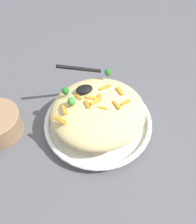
# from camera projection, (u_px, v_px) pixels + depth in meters

# --- Properties ---
(ground_plane) EXTENTS (2.40, 2.40, 0.00)m
(ground_plane) POSITION_uv_depth(u_px,v_px,m) (98.00, 126.00, 0.81)
(ground_plane) COLOR #4C4C51
(serving_bowl) EXTENTS (0.37, 0.37, 0.04)m
(serving_bowl) POSITION_uv_depth(u_px,v_px,m) (98.00, 122.00, 0.79)
(serving_bowl) COLOR white
(serving_bowl) RESTS_ON ground_plane
(pasta_mound) EXTENTS (0.32, 0.30, 0.10)m
(pasta_mound) POSITION_uv_depth(u_px,v_px,m) (98.00, 111.00, 0.74)
(pasta_mound) COLOR #D1BA7A
(pasta_mound) RESTS_ON serving_bowl
(carrot_piece_0) EXTENTS (0.04, 0.02, 0.01)m
(carrot_piece_0) POSITION_uv_depth(u_px,v_px,m) (105.00, 87.00, 0.75)
(carrot_piece_0) COLOR orange
(carrot_piece_0) RESTS_ON pasta_mound
(carrot_piece_1) EXTENTS (0.01, 0.04, 0.01)m
(carrot_piece_1) POSITION_uv_depth(u_px,v_px,m) (116.00, 105.00, 0.70)
(carrot_piece_1) COLOR orange
(carrot_piece_1) RESTS_ON pasta_mound
(carrot_piece_2) EXTENTS (0.01, 0.03, 0.01)m
(carrot_piece_2) POSITION_uv_depth(u_px,v_px,m) (87.00, 105.00, 0.70)
(carrot_piece_2) COLOR orange
(carrot_piece_2) RESTS_ON pasta_mound
(carrot_piece_3) EXTENTS (0.03, 0.04, 0.01)m
(carrot_piece_3) POSITION_uv_depth(u_px,v_px,m) (60.00, 120.00, 0.67)
(carrot_piece_3) COLOR orange
(carrot_piece_3) RESTS_ON pasta_mound
(carrot_piece_4) EXTENTS (0.04, 0.02, 0.01)m
(carrot_piece_4) POSITION_uv_depth(u_px,v_px,m) (125.00, 103.00, 0.71)
(carrot_piece_4) COLOR orange
(carrot_piece_4) RESTS_ON pasta_mound
(carrot_piece_5) EXTENTS (0.02, 0.03, 0.01)m
(carrot_piece_5) POSITION_uv_depth(u_px,v_px,m) (100.00, 97.00, 0.71)
(carrot_piece_5) COLOR orange
(carrot_piece_5) RESTS_ON pasta_mound
(carrot_piece_6) EXTENTS (0.04, 0.03, 0.01)m
(carrot_piece_6) POSITION_uv_depth(u_px,v_px,m) (91.00, 98.00, 0.71)
(carrot_piece_6) COLOR orange
(carrot_piece_6) RESTS_ON pasta_mound
(carrot_piece_7) EXTENTS (0.02, 0.03, 0.01)m
(carrot_piece_7) POSITION_uv_depth(u_px,v_px,m) (79.00, 98.00, 0.72)
(carrot_piece_7) COLOR orange
(carrot_piece_7) RESTS_ON pasta_mound
(carrot_piece_8) EXTENTS (0.03, 0.02, 0.01)m
(carrot_piece_8) POSITION_uv_depth(u_px,v_px,m) (103.00, 108.00, 0.69)
(carrot_piece_8) COLOR orange
(carrot_piece_8) RESTS_ON pasta_mound
(carrot_piece_9) EXTENTS (0.04, 0.02, 0.01)m
(carrot_piece_9) POSITION_uv_depth(u_px,v_px,m) (95.00, 102.00, 0.70)
(carrot_piece_9) COLOR orange
(carrot_piece_9) RESTS_ON pasta_mound
(carrot_piece_10) EXTENTS (0.01, 0.03, 0.01)m
(carrot_piece_10) POSITION_uv_depth(u_px,v_px,m) (64.00, 110.00, 0.69)
(carrot_piece_10) COLOR orange
(carrot_piece_10) RESTS_ON pasta_mound
(carrot_piece_11) EXTENTS (0.01, 0.04, 0.01)m
(carrot_piece_11) POSITION_uv_depth(u_px,v_px,m) (120.00, 91.00, 0.74)
(carrot_piece_11) COLOR orange
(carrot_piece_11) RESTS_ON pasta_mound
(broccoli_floret_0) EXTENTS (0.03, 0.03, 0.03)m
(broccoli_floret_0) POSITION_uv_depth(u_px,v_px,m) (72.00, 101.00, 0.69)
(broccoli_floret_0) COLOR #377928
(broccoli_floret_0) RESTS_ON pasta_mound
(broccoli_floret_1) EXTENTS (0.02, 0.02, 0.03)m
(broccoli_floret_1) POSITION_uv_depth(u_px,v_px,m) (65.00, 91.00, 0.72)
(broccoli_floret_1) COLOR #205B1C
(broccoli_floret_1) RESTS_ON pasta_mound
(broccoli_floret_2) EXTENTS (0.02, 0.02, 0.03)m
(broccoli_floret_2) POSITION_uv_depth(u_px,v_px,m) (108.00, 72.00, 0.78)
(broccoli_floret_2) COLOR #205B1C
(broccoli_floret_2) RESTS_ON pasta_mound
(serving_spoon) EXTENTS (0.15, 0.11, 0.07)m
(serving_spoon) POSITION_uv_depth(u_px,v_px,m) (82.00, 82.00, 0.74)
(serving_spoon) COLOR black
(serving_spoon) RESTS_ON pasta_mound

